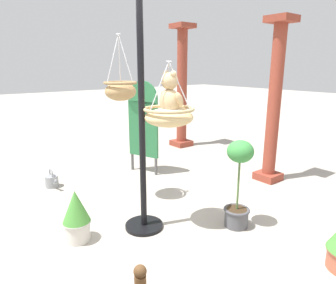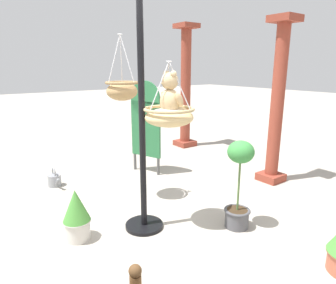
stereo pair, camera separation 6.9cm
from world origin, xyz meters
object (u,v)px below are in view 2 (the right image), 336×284
object	(u,v)px
greenhouse_pillar_far_back	(186,90)
display_sign_board	(146,120)
watering_can	(55,180)
potted_plant_fern_front	(77,214)
potted_plant_tall_leafy	(239,184)
display_pole_central	(143,159)
hanging_basket_with_teddy	(169,116)
hanging_basket_left_high	(122,90)
greenhouse_pillar_right	(277,106)
teddy_bear	(171,96)

from	to	relation	value
greenhouse_pillar_far_back	display_sign_board	xyz separation A→B (m)	(1.01, -1.72, -0.37)
watering_can	potted_plant_fern_front	bearing A→B (deg)	-8.13
potted_plant_fern_front	potted_plant_tall_leafy	world-z (taller)	potted_plant_tall_leafy
display_pole_central	watering_can	size ratio (longest dim) A/B	7.47
hanging_basket_with_teddy	potted_plant_fern_front	distance (m)	1.45
hanging_basket_with_teddy	hanging_basket_left_high	size ratio (longest dim) A/B	0.84
hanging_basket_with_teddy	display_pole_central	bearing A→B (deg)	-120.96
hanging_basket_left_high	display_sign_board	xyz separation A→B (m)	(-0.79, 0.85, -0.59)
display_pole_central	potted_plant_fern_front	distance (m)	0.92
hanging_basket_with_teddy	greenhouse_pillar_far_back	distance (m)	3.72
hanging_basket_left_high	greenhouse_pillar_right	size ratio (longest dim) A/B	0.32
display_pole_central	greenhouse_pillar_far_back	size ratio (longest dim) A/B	0.96
display_pole_central	teddy_bear	xyz separation A→B (m)	(0.15, 0.27, 0.69)
potted_plant_fern_front	display_sign_board	world-z (taller)	display_sign_board
teddy_bear	hanging_basket_with_teddy	bearing A→B (deg)	-90.00
hanging_basket_with_teddy	display_sign_board	size ratio (longest dim) A/B	0.43
hanging_basket_with_teddy	teddy_bear	world-z (taller)	hanging_basket_with_teddy
display_pole_central	greenhouse_pillar_right	bearing A→B (deg)	90.53
teddy_bear	hanging_basket_left_high	xyz separation A→B (m)	(-0.94, -0.09, 0.01)
teddy_bear	greenhouse_pillar_far_back	distance (m)	3.71
hanging_basket_with_teddy	display_sign_board	bearing A→B (deg)	155.70
hanging_basket_with_teddy	potted_plant_tall_leafy	distance (m)	1.11
teddy_bear	hanging_basket_left_high	size ratio (longest dim) A/B	0.57
display_sign_board	display_pole_central	bearing A→B (deg)	-33.11
hanging_basket_left_high	greenhouse_pillar_right	bearing A→B (deg)	71.44
hanging_basket_with_teddy	hanging_basket_left_high	xyz separation A→B (m)	(-0.94, -0.06, 0.22)
display_pole_central	display_sign_board	size ratio (longest dim) A/B	1.63
hanging_basket_left_high	greenhouse_pillar_far_back	distance (m)	3.15
watering_can	display_pole_central	bearing A→B (deg)	14.17
potted_plant_fern_front	potted_plant_tall_leafy	xyz separation A→B (m)	(0.85, 1.59, 0.25)
hanging_basket_with_teddy	potted_plant_tall_leafy	world-z (taller)	hanging_basket_with_teddy
potted_plant_tall_leafy	display_sign_board	bearing A→B (deg)	176.03
display_pole_central	display_sign_board	bearing A→B (deg)	146.89
potted_plant_tall_leafy	watering_can	xyz separation A→B (m)	(-2.52, -1.35, -0.44)
greenhouse_pillar_far_back	potted_plant_tall_leafy	bearing A→B (deg)	-30.07
greenhouse_pillar_right	potted_plant_tall_leafy	distance (m)	1.85
greenhouse_pillar_right	display_pole_central	bearing A→B (deg)	-89.47
greenhouse_pillar_far_back	greenhouse_pillar_right	bearing A→B (deg)	-6.26
hanging_basket_with_teddy	display_sign_board	xyz separation A→B (m)	(-1.73, 0.78, -0.37)
hanging_basket_left_high	potted_plant_tall_leafy	distance (m)	1.87
hanging_basket_with_teddy	potted_plant_tall_leafy	bearing A→B (deg)	52.22
display_sign_board	watering_can	xyz separation A→B (m)	(-0.30, -1.51, -0.84)
greenhouse_pillar_far_back	potted_plant_tall_leafy	world-z (taller)	greenhouse_pillar_far_back
greenhouse_pillar_right	potted_plant_tall_leafy	bearing A→B (deg)	-67.47
greenhouse_pillar_right	potted_plant_tall_leafy	world-z (taller)	greenhouse_pillar_right
hanging_basket_left_high	greenhouse_pillar_right	distance (m)	2.43
teddy_bear	potted_plant_fern_front	size ratio (longest dim) A/B	0.82
potted_plant_fern_front	watering_can	world-z (taller)	potted_plant_fern_front
greenhouse_pillar_far_back	display_sign_board	bearing A→B (deg)	-59.44
hanging_basket_left_high	greenhouse_pillar_far_back	bearing A→B (deg)	125.20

